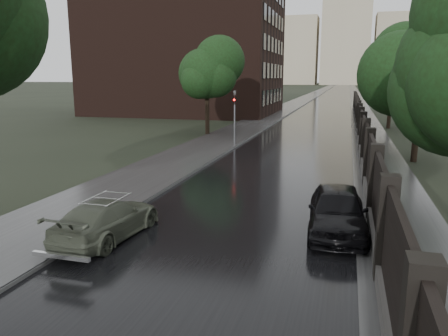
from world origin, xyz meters
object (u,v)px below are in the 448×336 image
(tree_right_b, at_px, (421,77))
(tree_right_c, at_px, (392,77))
(car_right_near, at_px, (337,210))
(tree_left_far, at_px, (207,73))
(traffic_light, at_px, (235,113))
(volga_sedan, at_px, (107,219))

(tree_right_b, height_order, tree_right_c, same)
(tree_right_c, distance_m, car_right_near, 32.30)
(tree_left_far, xyz_separation_m, tree_right_c, (15.50, 10.00, -0.29))
(traffic_light, height_order, car_right_near, traffic_light)
(tree_right_b, distance_m, traffic_light, 12.44)
(traffic_light, distance_m, car_right_near, 18.51)
(tree_right_c, bearing_deg, tree_right_b, -90.00)
(car_right_near, bearing_deg, tree_right_c, 79.70)
(volga_sedan, xyz_separation_m, car_right_near, (6.87, 2.44, 0.14))
(traffic_light, height_order, volga_sedan, traffic_light)
(tree_left_far, xyz_separation_m, volga_sedan, (4.53, -24.20, -4.62))
(tree_left_far, relative_size, tree_right_b, 1.05)
(tree_right_b, bearing_deg, tree_left_far, 152.70)
(tree_left_far, distance_m, tree_right_b, 17.45)
(tree_right_c, xyz_separation_m, car_right_near, (-4.10, -31.76, -4.19))
(car_right_near, bearing_deg, volga_sedan, -163.42)
(tree_right_c, bearing_deg, tree_left_far, -147.17)
(tree_right_b, bearing_deg, car_right_near, -106.59)
(tree_right_b, bearing_deg, tree_right_c, 90.00)
(traffic_light, distance_m, volga_sedan, 19.29)
(tree_right_b, relative_size, tree_right_c, 1.00)
(tree_right_c, relative_size, car_right_near, 1.57)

